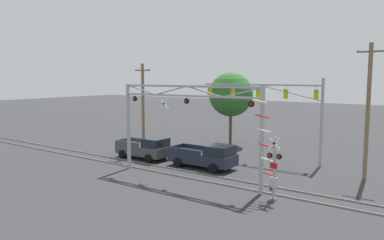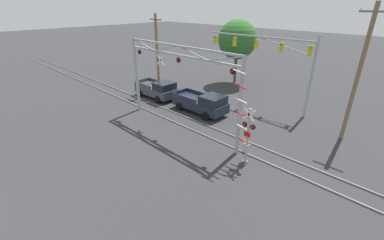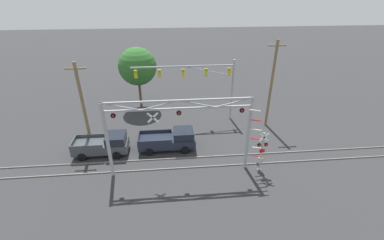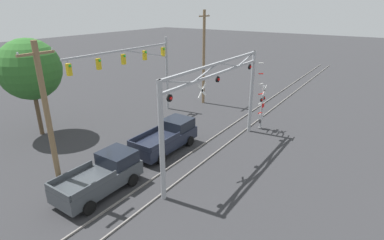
{
  "view_description": "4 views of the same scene",
  "coord_description": "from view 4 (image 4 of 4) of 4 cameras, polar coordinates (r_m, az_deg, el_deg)",
  "views": [
    {
      "loc": [
        15.07,
        -4.98,
        7.1
      ],
      "look_at": [
        -1.65,
        18.39,
        3.8
      ],
      "focal_mm": 35.0,
      "sensor_mm": 36.0,
      "label": 1
    },
    {
      "loc": [
        13.84,
        2.63,
        9.31
      ],
      "look_at": [
        2.23,
        14.59,
        1.66
      ],
      "focal_mm": 24.0,
      "sensor_mm": 36.0,
      "label": 2
    },
    {
      "loc": [
        -0.64,
        -1.91,
        13.96
      ],
      "look_at": [
        1.18,
        17.5,
        3.76
      ],
      "focal_mm": 24.0,
      "sensor_mm": 36.0,
      "label": 3
    },
    {
      "loc": [
        -16.07,
        6.55,
        9.8
      ],
      "look_at": [
        0.09,
        17.46,
        2.3
      ],
      "focal_mm": 28.0,
      "sensor_mm": 36.0,
      "label": 4
    }
  ],
  "objects": [
    {
      "name": "traffic_signal_span",
      "position": [
        26.88,
        -9.19,
        10.5
      ],
      "size": [
        11.11,
        0.39,
        7.04
      ],
      "color": "#9EA0A5",
      "rests_on": "ground_plane"
    },
    {
      "name": "rail_track_far",
      "position": [
        21.59,
        0.47,
        -5.81
      ],
      "size": [
        80.0,
        0.08,
        0.1
      ],
      "primitive_type": "cube",
      "color": "gray",
      "rests_on": "ground_plane"
    },
    {
      "name": "crossing_gantry",
      "position": [
        19.17,
        4.79,
        4.34
      ],
      "size": [
        11.47,
        0.3,
        6.56
      ],
      "color": "#9EA0A5",
      "rests_on": "ground_plane"
    },
    {
      "name": "crossing_signal_mast",
      "position": [
        25.37,
        13.1,
        2.47
      ],
      "size": [
        1.85,
        0.35,
        5.82
      ],
      "color": "#9EA0A5",
      "rests_on": "ground_plane"
    },
    {
      "name": "background_tree_beyond_span",
      "position": [
        25.86,
        -28.5,
        8.46
      ],
      "size": [
        4.61,
        4.61,
        7.6
      ],
      "color": "brown",
      "rests_on": "ground_plane"
    },
    {
      "name": "utility_pole_left",
      "position": [
        16.6,
        -25.62,
        -0.46
      ],
      "size": [
        1.8,
        0.28,
        8.32
      ],
      "color": "brown",
      "rests_on": "ground_plane"
    },
    {
      "name": "utility_pole_right",
      "position": [
        31.12,
        2.26,
        11.87
      ],
      "size": [
        1.8,
        0.28,
        9.41
      ],
      "color": "brown",
      "rests_on": "ground_plane"
    },
    {
      "name": "pickup_truck_following",
      "position": [
        17.65,
        -16.72,
        -10.1
      ],
      "size": [
        4.93,
        2.33,
        1.93
      ],
      "color": "#3D4247",
      "rests_on": "ground_plane"
    },
    {
      "name": "rail_track_near",
      "position": [
        20.93,
        3.77,
        -6.79
      ],
      "size": [
        80.0,
        0.08,
        0.1
      ],
      "primitive_type": "cube",
      "color": "gray",
      "rests_on": "ground_plane"
    },
    {
      "name": "pickup_truck_lead",
      "position": [
        21.62,
        -4.72,
        -3.24
      ],
      "size": [
        5.36,
        2.33,
        1.93
      ],
      "color": "#1E2333",
      "rests_on": "ground_plane"
    }
  ]
}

